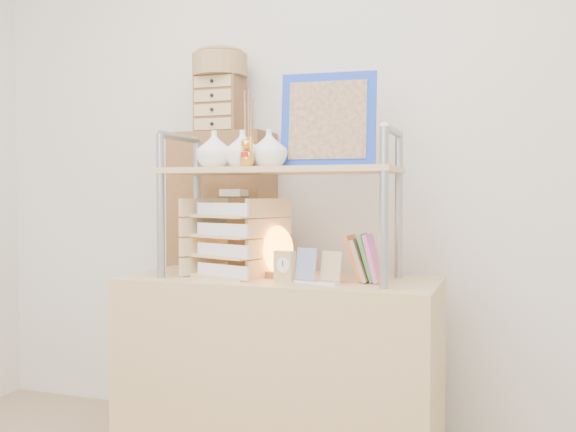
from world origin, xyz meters
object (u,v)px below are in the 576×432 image
desk (280,375)px  cabinet (223,280)px  letter_tray (234,241)px  salt_lamp (277,251)px

desk → cabinet: (-0.41, 0.37, 0.30)m
letter_tray → salt_lamp: bearing=8.7°
desk → cabinet: cabinet is taller
desk → letter_tray: 0.54m
cabinet → salt_lamp: (0.40, -0.35, 0.18)m
desk → salt_lamp: salt_lamp is taller
desk → letter_tray: (-0.18, -0.01, 0.51)m
desk → salt_lamp: size_ratio=6.04×
desk → letter_tray: bearing=-177.4°
cabinet → letter_tray: (0.23, -0.38, 0.21)m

